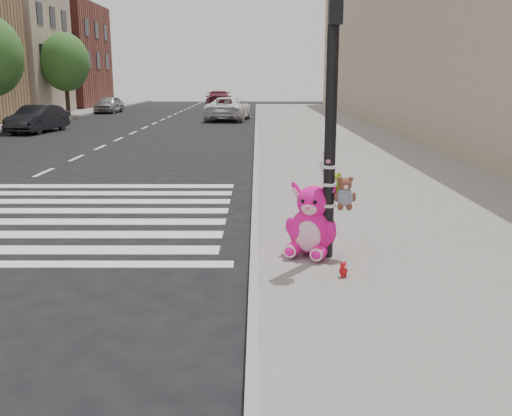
# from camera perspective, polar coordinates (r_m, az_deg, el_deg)

# --- Properties ---
(ground) EXTENTS (120.00, 120.00, 0.00)m
(ground) POSITION_cam_1_polar(r_m,az_deg,el_deg) (6.81, -13.65, -10.38)
(ground) COLOR black
(ground) RESTS_ON ground
(sidewalk_near) EXTENTS (7.00, 80.00, 0.14)m
(sidewalk_near) POSITION_cam_1_polar(r_m,az_deg,el_deg) (16.62, 11.96, 3.70)
(sidewalk_near) COLOR slate
(sidewalk_near) RESTS_ON ground
(curb_edge) EXTENTS (0.12, 80.00, 0.15)m
(curb_edge) POSITION_cam_1_polar(r_m,az_deg,el_deg) (16.27, -0.04, 3.79)
(curb_edge) COLOR gray
(curb_edge) RESTS_ON ground
(bld_far_d) EXTENTS (6.00, 8.00, 10.00)m
(bld_far_d) POSITION_cam_1_polar(r_m,az_deg,el_deg) (44.54, -23.30, 14.93)
(bld_far_d) COLOR tan
(bld_far_d) RESTS_ON ground
(bld_far_e) EXTENTS (6.00, 10.00, 9.00)m
(bld_far_e) POSITION_cam_1_polar(r_m,az_deg,el_deg) (54.83, -18.65, 14.19)
(bld_far_e) COLOR brown
(bld_far_e) RESTS_ON ground
(bld_near) EXTENTS (5.00, 60.00, 10.00)m
(bld_near) POSITION_cam_1_polar(r_m,az_deg,el_deg) (27.65, 19.80, 17.06)
(bld_near) COLOR tan
(bld_near) RESTS_ON ground
(signal_pole) EXTENTS (0.69, 0.49, 4.00)m
(signal_pole) POSITION_cam_1_polar(r_m,az_deg,el_deg) (7.99, 7.66, 6.46)
(signal_pole) COLOR black
(signal_pole) RESTS_ON sidewalk_near
(tree_far_c) EXTENTS (3.20, 3.20, 5.44)m
(tree_far_c) POSITION_cam_1_polar(r_m,az_deg,el_deg) (41.12, -18.57, 13.65)
(tree_far_c) COLOR #382619
(tree_far_c) RESTS_ON sidewalk_far
(pink_bunny) EXTENTS (0.90, 0.97, 1.07)m
(pink_bunny) POSITION_cam_1_polar(r_m,az_deg,el_deg) (8.23, 5.64, -1.71)
(pink_bunny) COLOR #FF1597
(pink_bunny) RESTS_ON sidewalk_near
(red_teddy) EXTENTS (0.17, 0.16, 0.21)m
(red_teddy) POSITION_cam_1_polar(r_m,az_deg,el_deg) (7.44, 8.71, -6.10)
(red_teddy) COLOR red
(red_teddy) RESTS_ON sidewalk_near
(car_dark_far) EXTENTS (1.97, 4.22, 1.34)m
(car_dark_far) POSITION_cam_1_polar(r_m,az_deg,el_deg) (30.38, -21.01, 8.33)
(car_dark_far) COLOR black
(car_dark_far) RESTS_ON ground
(car_white_near) EXTENTS (2.95, 5.46, 1.45)m
(car_white_near) POSITION_cam_1_polar(r_m,az_deg,el_deg) (36.69, -2.76, 9.89)
(car_white_near) COLOR white
(car_white_near) RESTS_ON ground
(car_maroon_near) EXTENTS (2.64, 5.56, 1.57)m
(car_maroon_near) POSITION_cam_1_polar(r_m,az_deg,el_deg) (49.68, -3.77, 10.73)
(car_maroon_near) COLOR maroon
(car_maroon_near) RESTS_ON ground
(car_silver_deep) EXTENTS (1.75, 3.87, 1.29)m
(car_silver_deep) POSITION_cam_1_polar(r_m,az_deg,el_deg) (45.92, -14.49, 10.01)
(car_silver_deep) COLOR #A1A1A5
(car_silver_deep) RESTS_ON ground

